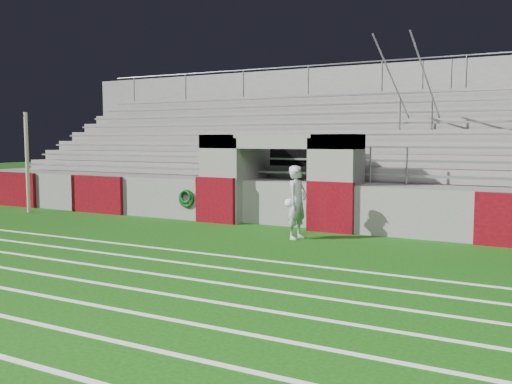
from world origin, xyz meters
The scene contains 6 objects.
ground centered at (0.00, 0.00, 0.00)m, with size 90.00×90.00×0.00m, color #11440B.
field_post centered at (-8.67, 1.98, 1.68)m, with size 0.12×0.12×3.36m, color #BAAB8A.
field_markings centered at (0.00, -5.00, 0.01)m, with size 28.00×8.09×0.01m.
stadium_structure centered at (0.00, 7.97, 1.49)m, with size 26.00×8.48×5.42m.
goalkeeper_with_ball centered at (1.43, 1.67, 0.91)m, with size 0.52×0.70×1.82m.
hose_coil centered at (-2.84, 2.93, 0.69)m, with size 0.56×0.14×0.56m.
Camera 1 is at (7.27, -11.09, 2.46)m, focal length 40.00 mm.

